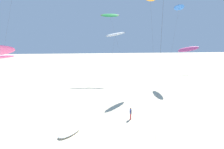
{
  "coord_description": "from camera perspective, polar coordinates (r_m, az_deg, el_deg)",
  "views": [
    {
      "loc": [
        -3.26,
        -4.17,
        11.5
      ],
      "look_at": [
        -0.35,
        19.16,
        7.51
      ],
      "focal_mm": 36.19,
      "sensor_mm": 36.0,
      "label": 1
    }
  ],
  "objects": [
    {
      "name": "flying_kite_11",
      "position": [
        58.0,
        0.85,
        10.12
      ],
      "size": [
        5.14,
        5.07,
        12.89
      ],
      "color": "white",
      "rests_on": "ground"
    },
    {
      "name": "person_foreground_walker",
      "position": [
        32.02,
        4.72,
        -9.67
      ],
      "size": [
        0.25,
        0.5,
        1.7
      ],
      "color": "red",
      "rests_on": "ground"
    },
    {
      "name": "flying_kite_3",
      "position": [
        59.41,
        16.54,
        15.91
      ],
      "size": [
        4.35,
        7.03,
        19.06
      ],
      "color": "blue",
      "rests_on": "ground"
    },
    {
      "name": "flying_kite_5",
      "position": [
        75.63,
        18.73,
        6.11
      ],
      "size": [
        6.69,
        10.78,
        8.86
      ],
      "color": "#EA5193",
      "rests_on": "ground"
    },
    {
      "name": "flying_kite_7",
      "position": [
        61.32,
        -0.53,
        14.72
      ],
      "size": [
        5.86,
        10.73,
        17.53
      ],
      "color": "green",
      "rests_on": "ground"
    },
    {
      "name": "grounded_kite_2",
      "position": [
        28.33,
        -10.63,
        -14.03
      ],
      "size": [
        3.4,
        4.11,
        0.41
      ],
      "color": "white",
      "rests_on": "ground"
    }
  ]
}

